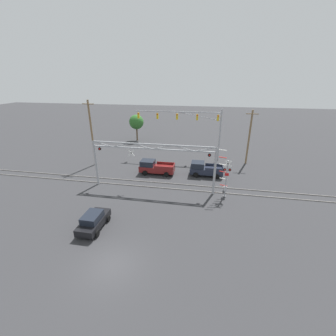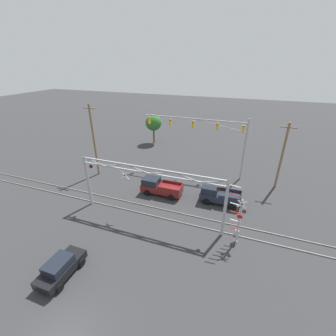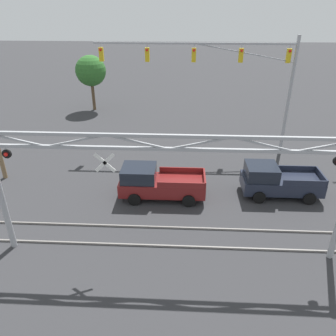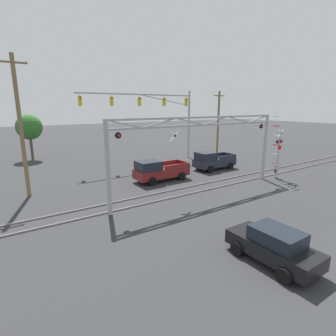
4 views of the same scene
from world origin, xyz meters
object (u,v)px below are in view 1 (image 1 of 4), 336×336
Objects in this scene: pickup_truck_following at (204,169)px; sedan_waiting at (93,221)px; crossing_signal_mast at (226,179)px; utility_pole_right at (249,137)px; traffic_signal_span at (195,123)px; pickup_truck_lead at (155,167)px; utility_pole_left at (92,133)px; background_tree_beyond_span at (136,122)px; crossing_gantry at (152,158)px.

pickup_truck_following is 1.18× the size of sedan_waiting.
crossing_signal_mast is 0.68× the size of utility_pole_right.
utility_pole_right reaches higher than traffic_signal_span.
pickup_truck_lead is 1.28× the size of sedan_waiting.
utility_pole_left reaches higher than background_tree_beyond_span.
traffic_signal_span is 8.72m from utility_pole_right.
utility_pole_left is at bearing -97.87° from background_tree_beyond_span.
crossing_signal_mast is at bearing -67.12° from pickup_truck_following.
traffic_signal_span reaches higher than pickup_truck_lead.
traffic_signal_span is 16.31m from utility_pole_left.
background_tree_beyond_span reaches higher than sedan_waiting.
crossing_gantry is at bearing 68.19° from sedan_waiting.
sedan_waiting is 0.69× the size of background_tree_beyond_span.
pickup_truck_following is at bearing 40.91° from crossing_gantry.
sedan_waiting is 26.08m from utility_pole_right.
utility_pole_right is (12.68, 11.41, 0.33)m from crossing_gantry.
crossing_signal_mast is 12.78m from utility_pole_right.
utility_pole_right reaches higher than sedan_waiting.
utility_pole_right is (8.52, -0.71, -1.70)m from traffic_signal_span.
utility_pole_left reaches higher than utility_pole_right.
crossing_gantry is 2.68× the size of background_tree_beyond_span.
crossing_gantry is 8.77m from pickup_truck_following.
background_tree_beyond_span is (-21.72, 10.51, -0.36)m from utility_pole_right.
traffic_signal_span reaches higher than crossing_gantry.
sedan_waiting is at bearing -124.49° from pickup_truck_following.
utility_pole_right is (4.01, 11.94, 2.16)m from crossing_signal_mast.
pickup_truck_lead is at bearing 79.07° from sedan_waiting.
background_tree_beyond_span is at bearing 112.40° from crossing_gantry.
sedan_waiting is 31.31m from background_tree_beyond_span.
background_tree_beyond_span is (-13.19, 9.80, -2.06)m from traffic_signal_span.
background_tree_beyond_span is at bearing 115.42° from pickup_truck_lead.
crossing_signal_mast is at bearing -19.75° from utility_pole_left.
crossing_gantry is at bearing -67.60° from background_tree_beyond_span.
pickup_truck_following is 17.09m from sedan_waiting.
pickup_truck_lead is 7.10m from pickup_truck_following.
crossing_signal_mast is 21.26m from utility_pole_left.
crossing_signal_mast is 11.00m from pickup_truck_lead.
pickup_truck_following is 0.46× the size of utility_pole_left.
crossing_gantry is 2.60× the size of crossing_signal_mast.
utility_pole_right is at bearing 41.99° from crossing_gantry.
crossing_gantry is at bearing 176.56° from crossing_signal_mast.
utility_pole_right is at bearing -25.82° from background_tree_beyond_span.
background_tree_beyond_span is at bearing 128.26° from crossing_signal_mast.
background_tree_beyond_span is at bearing 100.25° from sedan_waiting.
crossing_signal_mast is 1.16× the size of pickup_truck_lead.
pickup_truck_lead is at bearing -175.26° from pickup_truck_following.
crossing_gantry reaches higher than crossing_signal_mast.
utility_pole_left is 1.17× the size of utility_pole_right.
crossing_signal_mast is 0.41× the size of traffic_signal_span.
sedan_waiting is 0.39× the size of utility_pole_left.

